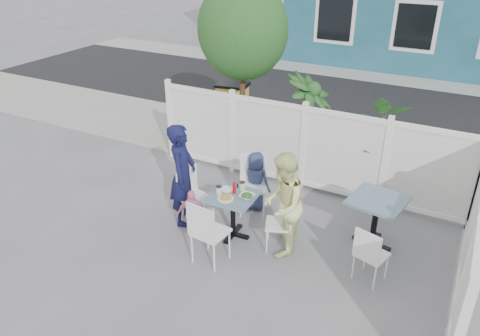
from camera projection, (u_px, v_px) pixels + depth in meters
The scene contains 29 objects.
ground at pixel (235, 256), 6.94m from camera, with size 80.00×80.00×0.00m, color slate.
near_sidewalk at pixel (320, 157), 9.93m from camera, with size 24.00×2.60×0.01m, color gray.
street at pixel (364, 105), 12.85m from camera, with size 24.00×5.00×0.01m, color black.
far_sidewalk at pixel (389, 77), 15.29m from camera, with size 24.00×1.60×0.01m, color gray.
fence_back at pixel (303, 149), 8.43m from camera, with size 5.86×0.08×1.60m.
fence_right at pixel (470, 249), 5.81m from camera, with size 0.08×3.66×1.60m.
tree at pixel (243, 30), 9.02m from camera, with size 1.80×1.62×3.59m.
utility_cabinet at pixel (233, 111), 10.74m from camera, with size 0.64×0.46×1.19m, color gold.
potted_shrub_a at pixel (306, 125), 8.98m from camera, with size 1.09×1.09×1.94m, color #1B441C.
potted_shrub_b at pixel (376, 151), 8.42m from camera, with size 1.38×1.19×1.53m, color #1B441C.
main_table at pixel (233, 205), 7.17m from camera, with size 0.71×0.71×0.72m.
spare_table at pixel (377, 210), 6.91m from camera, with size 0.88×0.88×0.81m.
chair_left at pixel (193, 192), 7.50m from camera, with size 0.50×0.51×0.97m.
chair_right at pixel (284, 220), 6.90m from camera, with size 0.49×0.50×0.86m.
chair_back at pixel (253, 179), 7.85m from camera, with size 0.59×0.58×1.00m.
chair_near at pixel (206, 229), 6.53m from camera, with size 0.51×0.49×1.02m.
chair_spare at pixel (370, 252), 6.23m from camera, with size 0.48×0.47×0.85m.
man at pixel (183, 175), 7.41m from camera, with size 0.62×0.41×1.71m, color #101138.
woman at pixel (282, 205), 6.71m from camera, with size 0.77×0.60×1.59m, color #DBE84C.
boy at pixel (256, 181), 7.92m from camera, with size 0.51×0.33×1.05m, color navy.
toddler at pixel (192, 214), 7.22m from camera, with size 0.48×0.20×0.82m, color pink.
plate_main at pixel (226, 199), 7.00m from camera, with size 0.24×0.24×0.02m, color white.
plate_side at pixel (227, 189), 7.26m from camera, with size 0.20×0.20×0.01m, color white.
salad_bowl at pixel (247, 197), 7.01m from camera, with size 0.23×0.23×0.06m, color white.
coffee_cup_a at pixel (219, 191), 7.10m from camera, with size 0.09×0.09×0.13m, color beige.
coffee_cup_b at pixel (242, 186), 7.22m from camera, with size 0.09×0.09×0.13m, color beige.
ketchup_bottle at pixel (234, 188), 7.12m from camera, with size 0.05×0.05×0.17m, color #A9050F.
salt_shaker at pixel (236, 186), 7.30m from camera, with size 0.03×0.03×0.06m, color white.
pepper_shaker at pixel (237, 186), 7.30m from camera, with size 0.03×0.03×0.07m, color black.
Camera 1 is at (2.67, -4.90, 4.33)m, focal length 35.00 mm.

